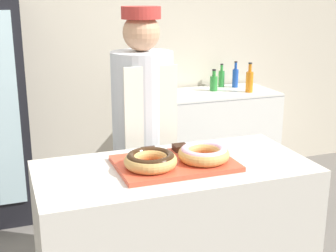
{
  "coord_description": "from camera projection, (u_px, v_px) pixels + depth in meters",
  "views": [
    {
      "loc": [
        -0.78,
        -2.06,
        1.79
      ],
      "look_at": [
        0.0,
        0.1,
        1.13
      ],
      "focal_mm": 50.0,
      "sensor_mm": 36.0,
      "label": 1
    }
  ],
  "objects": [
    {
      "name": "donut_chocolate_glaze",
      "position": [
        151.0,
        160.0,
        2.25
      ],
      "size": [
        0.26,
        0.26,
        0.07
      ],
      "color": "tan",
      "rests_on": "serving_tray"
    },
    {
      "name": "bottle_green",
      "position": [
        221.0,
        78.0,
        4.53
      ],
      "size": [
        0.06,
        0.06,
        0.22
      ],
      "color": "#2D8C38",
      "rests_on": "chest_freezer"
    },
    {
      "name": "bottle_blue",
      "position": [
        235.0,
        77.0,
        4.51
      ],
      "size": [
        0.06,
        0.06,
        0.25
      ],
      "color": "#1E4CB2",
      "rests_on": "chest_freezer"
    },
    {
      "name": "display_counter",
      "position": [
        174.0,
        250.0,
        2.48
      ],
      "size": [
        1.38,
        0.66,
        0.95
      ],
      "color": "beige",
      "rests_on": "ground_plane"
    },
    {
      "name": "wall_back",
      "position": [
        90.0,
        44.0,
        4.16
      ],
      "size": [
        8.0,
        0.06,
        2.7
      ],
      "color": "beige",
      "rests_on": "ground_plane"
    },
    {
      "name": "bottle_orange",
      "position": [
        249.0,
        81.0,
        4.28
      ],
      "size": [
        0.07,
        0.07,
        0.27
      ],
      "color": "orange",
      "rests_on": "chest_freezer"
    },
    {
      "name": "chest_freezer",
      "position": [
        215.0,
        138.0,
        4.44
      ],
      "size": [
        1.1,
        0.59,
        0.9
      ],
      "color": "white",
      "rests_on": "ground_plane"
    },
    {
      "name": "brownie_back_right",
      "position": [
        180.0,
        148.0,
        2.49
      ],
      "size": [
        0.07,
        0.07,
        0.03
      ],
      "color": "black",
      "rests_on": "serving_tray"
    },
    {
      "name": "serving_tray",
      "position": [
        175.0,
        163.0,
        2.34
      ],
      "size": [
        0.58,
        0.4,
        0.02
      ],
      "color": "#D84C33",
      "rests_on": "display_counter"
    },
    {
      "name": "brownie_back_left",
      "position": [
        150.0,
        151.0,
        2.44
      ],
      "size": [
        0.07,
        0.07,
        0.03
      ],
      "color": "black",
      "rests_on": "serving_tray"
    },
    {
      "name": "bottle_green_b",
      "position": [
        214.0,
        83.0,
        4.35
      ],
      "size": [
        0.07,
        0.07,
        0.2
      ],
      "color": "#2D8C38",
      "rests_on": "chest_freezer"
    },
    {
      "name": "baker_person",
      "position": [
        143.0,
        138.0,
        2.95
      ],
      "size": [
        0.38,
        0.38,
        1.71
      ],
      "color": "#4C4C51",
      "rests_on": "ground_plane"
    },
    {
      "name": "donut_light_glaze",
      "position": [
        204.0,
        153.0,
        2.34
      ],
      "size": [
        0.26,
        0.26,
        0.07
      ],
      "color": "tan",
      "rests_on": "serving_tray"
    }
  ]
}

